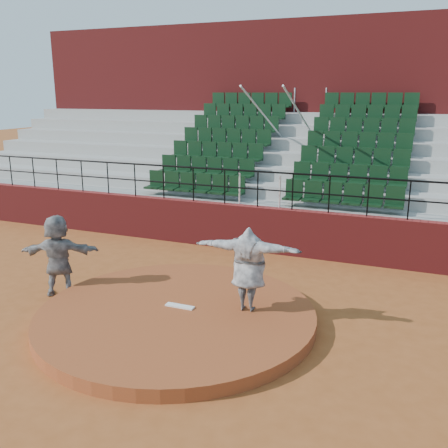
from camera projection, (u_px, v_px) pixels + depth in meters
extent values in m
plane|color=#984D22|center=(177.00, 321.00, 9.94)|extent=(90.00, 90.00, 0.00)
cylinder|color=brown|center=(177.00, 316.00, 9.91)|extent=(5.50, 5.50, 0.25)
cube|color=white|center=(180.00, 306.00, 10.01)|extent=(0.60, 0.15, 0.03)
cube|color=maroon|center=(257.00, 229.00, 14.25)|extent=(24.00, 0.30, 1.30)
cylinder|color=black|center=(258.00, 171.00, 13.83)|extent=(24.00, 0.05, 0.05)
cylinder|color=black|center=(258.00, 189.00, 13.96)|extent=(24.00, 0.04, 0.04)
cylinder|color=black|center=(11.00, 171.00, 17.25)|extent=(0.04, 0.04, 1.00)
cylinder|color=black|center=(34.00, 173.00, 16.89)|extent=(0.04, 0.04, 1.00)
cylinder|color=black|center=(57.00, 174.00, 16.52)|extent=(0.04, 0.04, 1.00)
cylinder|color=black|center=(82.00, 176.00, 16.15)|extent=(0.04, 0.04, 1.00)
cylinder|color=black|center=(108.00, 178.00, 15.79)|extent=(0.04, 0.04, 1.00)
cylinder|color=black|center=(135.00, 180.00, 15.42)|extent=(0.04, 0.04, 1.00)
cylinder|color=black|center=(163.00, 182.00, 15.06)|extent=(0.04, 0.04, 1.00)
cylinder|color=black|center=(193.00, 184.00, 14.69)|extent=(0.04, 0.04, 1.00)
cylinder|color=black|center=(225.00, 187.00, 14.33)|extent=(0.04, 0.04, 1.00)
cylinder|color=black|center=(258.00, 189.00, 13.96)|extent=(0.04, 0.04, 1.00)
cylinder|color=black|center=(293.00, 192.00, 13.59)|extent=(0.04, 0.04, 1.00)
cylinder|color=black|center=(329.00, 195.00, 13.23)|extent=(0.04, 0.04, 1.00)
cylinder|color=black|center=(368.00, 197.00, 12.86)|extent=(0.04, 0.04, 1.00)
cylinder|color=black|center=(409.00, 200.00, 12.50)|extent=(0.04, 0.04, 1.00)
cube|color=#9B9A95|center=(263.00, 224.00, 14.77)|extent=(24.00, 0.85, 1.30)
cube|color=black|center=(194.00, 185.00, 15.34)|extent=(3.30, 0.48, 0.72)
cube|color=black|center=(342.00, 196.00, 13.70)|extent=(3.30, 0.48, 0.72)
cube|color=#9B9A95|center=(272.00, 211.00, 15.48)|extent=(24.00, 0.85, 1.70)
cube|color=black|center=(205.00, 169.00, 16.00)|extent=(3.30, 0.48, 0.72)
cube|color=black|center=(348.00, 177.00, 14.36)|extent=(3.30, 0.48, 0.72)
cube|color=#9B9A95|center=(280.00, 200.00, 16.19)|extent=(24.00, 0.85, 2.10)
cube|color=black|center=(216.00, 153.00, 16.66)|extent=(3.30, 0.48, 0.72)
cube|color=black|center=(353.00, 160.00, 15.01)|extent=(3.30, 0.48, 0.72)
cube|color=#9B9A95|center=(287.00, 189.00, 16.90)|extent=(24.00, 0.85, 2.50)
cube|color=black|center=(225.00, 139.00, 17.32)|extent=(3.30, 0.48, 0.72)
cube|color=black|center=(358.00, 144.00, 15.67)|extent=(3.30, 0.48, 0.72)
cube|color=#9B9A95|center=(293.00, 179.00, 17.61)|extent=(24.00, 0.85, 2.90)
cube|color=black|center=(234.00, 126.00, 17.98)|extent=(3.30, 0.48, 0.72)
cube|color=black|center=(362.00, 129.00, 16.33)|extent=(3.30, 0.48, 0.72)
cube|color=#9B9A95|center=(299.00, 170.00, 18.32)|extent=(24.00, 0.85, 3.30)
cube|color=black|center=(242.00, 114.00, 18.64)|extent=(3.30, 0.48, 0.72)
cube|color=black|center=(366.00, 116.00, 16.99)|extent=(3.30, 0.48, 0.72)
cube|color=#9B9A95|center=(305.00, 162.00, 19.03)|extent=(24.00, 0.85, 3.70)
cube|color=black|center=(250.00, 102.00, 19.30)|extent=(3.30, 0.48, 0.72)
cube|color=black|center=(370.00, 103.00, 17.65)|extent=(3.30, 0.48, 0.72)
cylinder|color=silver|center=(271.00, 124.00, 16.57)|extent=(0.06, 5.97, 2.46)
cylinder|color=silver|center=(307.00, 125.00, 16.13)|extent=(0.06, 5.97, 2.46)
cube|color=maroon|center=(318.00, 115.00, 20.32)|extent=(24.00, 3.00, 7.10)
imported|color=black|center=(248.00, 269.00, 9.70)|extent=(2.12, 0.72, 1.69)
imported|color=black|center=(58.00, 255.00, 11.07)|extent=(1.78, 1.20, 1.85)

